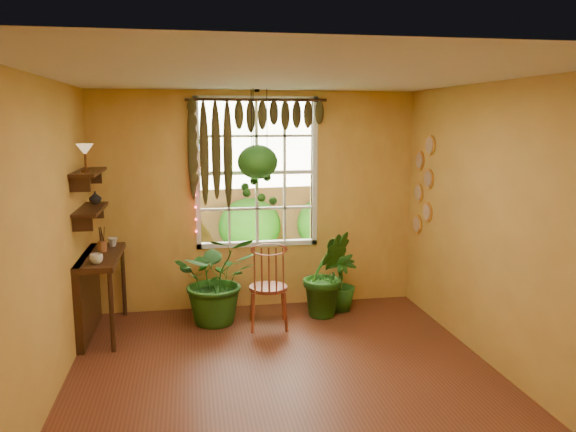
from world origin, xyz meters
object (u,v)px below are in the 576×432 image
object	(u,v)px
windsor_chair	(268,299)
potted_plant_mid	(327,274)
hanging_basket	(258,163)
potted_plant_left	(217,279)
counter_ledge	(92,286)

from	to	relation	value
windsor_chair	potted_plant_mid	xyz separation A→B (m)	(0.75, 0.26, 0.19)
potted_plant_mid	hanging_basket	world-z (taller)	hanging_basket
potted_plant_mid	windsor_chair	bearing A→B (deg)	-161.06
windsor_chair	potted_plant_left	world-z (taller)	windsor_chair
counter_ledge	windsor_chair	bearing A→B (deg)	-4.12
potted_plant_left	counter_ledge	bearing A→B (deg)	-175.49
hanging_basket	potted_plant_mid	bearing A→B (deg)	-20.95
windsor_chair	potted_plant_left	bearing A→B (deg)	161.10
counter_ledge	potted_plant_left	distance (m)	1.37
counter_ledge	potted_plant_left	bearing A→B (deg)	4.51
potted_plant_left	windsor_chair	bearing A→B (deg)	-23.76
counter_ledge	potted_plant_mid	bearing A→B (deg)	2.50
hanging_basket	potted_plant_left	bearing A→B (deg)	-149.13
potted_plant_left	hanging_basket	size ratio (longest dim) A/B	0.77
windsor_chair	hanging_basket	world-z (taller)	hanging_basket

